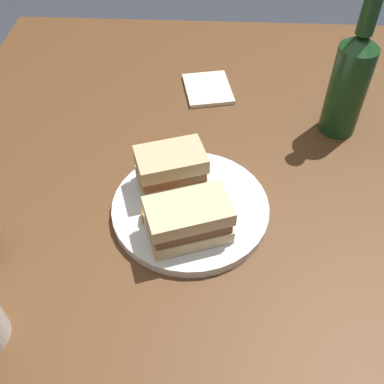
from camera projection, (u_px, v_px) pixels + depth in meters
The scene contains 11 objects.
ground_plane at pixel (192, 370), 1.26m from camera, with size 6.00×6.00×0.00m, color #333842.
dining_table at pixel (192, 307), 1.00m from camera, with size 1.18×0.92×0.71m, color brown.
plate at pixel (193, 209), 0.71m from camera, with size 0.24×0.24×0.02m, color white.
sandwich_half_left at pixel (171, 169), 0.71m from camera, with size 0.10×0.12×0.07m.
sandwich_half_right at pixel (189, 220), 0.65m from camera, with size 0.10×0.13×0.06m.
potato_wedge_front at pixel (180, 219), 0.67m from camera, with size 0.05×0.02×0.02m, color gold.
potato_wedge_middle at pixel (160, 214), 0.68m from camera, with size 0.05×0.02×0.02m, color #AD702D.
potato_wedge_back at pixel (163, 214), 0.68m from camera, with size 0.04×0.02×0.02m, color gold.
potato_wedge_left_edge at pixel (169, 197), 0.71m from camera, with size 0.04×0.02×0.02m, color #AD702D.
cider_bottle at pixel (350, 81), 0.78m from camera, with size 0.07×0.07×0.27m.
napkin at pixel (208, 89), 0.93m from camera, with size 0.11×0.09×0.01m, color silver.
Camera 1 is at (0.49, 0.03, 1.26)m, focal length 42.98 mm.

